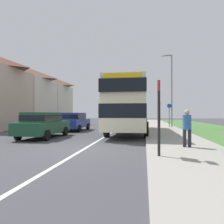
{
  "coord_description": "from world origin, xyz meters",
  "views": [
    {
      "loc": [
        2.53,
        -8.58,
        1.51
      ],
      "look_at": [
        0.55,
        4.26,
        1.6
      ],
      "focal_mm": 33.86,
      "sensor_mm": 36.0,
      "label": 1
    }
  ],
  "objects": [
    {
      "name": "ground_plane",
      "position": [
        0.0,
        0.0,
        0.0
      ],
      "size": [
        120.0,
        120.0,
        0.0
      ],
      "primitive_type": "plane",
      "color": "#424247"
    },
    {
      "name": "cycle_route_sign",
      "position": [
        5.06,
        13.77,
        1.43
      ],
      "size": [
        0.44,
        0.08,
        2.52
      ],
      "color": "slate",
      "rests_on": "ground_plane"
    },
    {
      "name": "double_decker_bus",
      "position": [
        1.38,
        7.74,
        2.14
      ],
      "size": [
        2.8,
        10.84,
        3.7
      ],
      "color": "beige",
      "rests_on": "ground_plane"
    },
    {
      "name": "house_terrace_far_side",
      "position": [
        -12.48,
        15.56,
        3.72
      ],
      "size": [
        6.64,
        18.57,
        7.44
      ],
      "color": "#C1A88E",
      "rests_on": "ground_plane"
    },
    {
      "name": "lane_marking_centre",
      "position": [
        0.0,
        8.0,
        0.0
      ],
      "size": [
        0.14,
        60.0,
        0.01
      ],
      "primitive_type": "cube",
      "color": "silver",
      "rests_on": "ground_plane"
    },
    {
      "name": "parked_car_blue",
      "position": [
        -3.57,
        9.21,
        0.87
      ],
      "size": [
        1.92,
        4.26,
        1.57
      ],
      "color": "navy",
      "rests_on": "ground_plane"
    },
    {
      "name": "pavement_near_side",
      "position": [
        4.2,
        6.0,
        0.06
      ],
      "size": [
        3.2,
        68.0,
        0.12
      ],
      "primitive_type": "cube",
      "color": "#9E998E",
      "rests_on": "ground_plane"
    },
    {
      "name": "bus_stop_sign",
      "position": [
        3.0,
        -1.52,
        1.54
      ],
      "size": [
        0.09,
        0.52,
        2.6
      ],
      "color": "black",
      "rests_on": "ground_plane"
    },
    {
      "name": "street_lamp_mid",
      "position": [
        5.21,
        13.74,
        4.32
      ],
      "size": [
        1.14,
        0.2,
        7.54
      ],
      "color": "slate",
      "rests_on": "ground_plane"
    },
    {
      "name": "parked_car_dark_green",
      "position": [
        -3.67,
        3.69,
        0.87
      ],
      "size": [
        1.92,
        4.46,
        1.57
      ],
      "color": "#19472D",
      "rests_on": "ground_plane"
    },
    {
      "name": "pedestrian_at_stop",
      "position": [
        4.28,
        0.53,
        0.98
      ],
      "size": [
        0.34,
        0.34,
        1.67
      ],
      "color": "#23232D",
      "rests_on": "ground_plane"
    }
  ]
}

